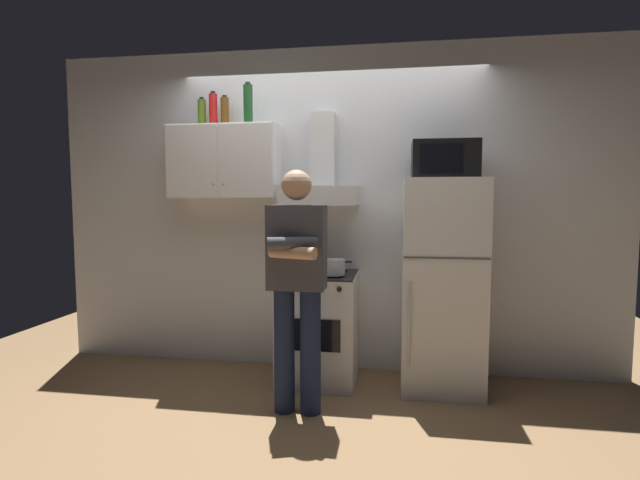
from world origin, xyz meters
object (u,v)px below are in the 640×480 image
at_px(microwave, 444,160).
at_px(bottle_olive_oil, 202,113).
at_px(person_standing, 297,282).
at_px(cooking_pot, 333,267).
at_px(upper_cabinet, 226,163).
at_px(bottle_beer_brown, 225,112).
at_px(refrigerator, 442,285).
at_px(bottle_soda_red, 213,110).
at_px(range_hood, 321,181).
at_px(stove_oven, 319,327).
at_px(bottle_wine_green, 248,104).

height_order(microwave, bottle_olive_oil, bottle_olive_oil).
bearing_deg(person_standing, bottle_olive_oil, 141.59).
bearing_deg(cooking_pot, upper_cabinet, 165.27).
xyz_separation_m(upper_cabinet, bottle_beer_brown, (-0.02, 0.04, 0.42)).
height_order(refrigerator, cooking_pot, refrigerator).
xyz_separation_m(bottle_olive_oil, bottle_soda_red, (0.10, -0.01, 0.02)).
relative_size(microwave, bottle_olive_oil, 1.98).
height_order(range_hood, refrigerator, range_hood).
distance_m(stove_oven, cooking_pot, 0.53).
height_order(range_hood, bottle_olive_oil, bottle_olive_oil).
xyz_separation_m(microwave, bottle_olive_oil, (-1.96, 0.14, 0.42)).
height_order(microwave, person_standing, microwave).
bearing_deg(stove_oven, range_hood, 90.00).
bearing_deg(range_hood, bottle_beer_brown, 177.00).
height_order(person_standing, bottle_beer_brown, bottle_beer_brown).
distance_m(person_standing, bottle_olive_oil, 1.76).
xyz_separation_m(bottle_wine_green, bottle_olive_oil, (-0.42, 0.06, -0.05)).
bearing_deg(stove_oven, refrigerator, 0.04).
relative_size(range_hood, microwave, 1.56).
bearing_deg(microwave, bottle_soda_red, 176.10).
xyz_separation_m(refrigerator, bottle_soda_red, (-1.86, 0.14, 1.39)).
distance_m(refrigerator, bottle_wine_green, 2.09).
relative_size(upper_cabinet, bottle_wine_green, 2.69).
xyz_separation_m(range_hood, refrigerator, (0.95, -0.13, -0.80)).
distance_m(microwave, bottle_soda_red, 1.91).
height_order(upper_cabinet, range_hood, range_hood).
height_order(cooking_pot, bottle_wine_green, bottle_wine_green).
relative_size(refrigerator, bottle_olive_oil, 6.61).
bearing_deg(bottle_beer_brown, range_hood, -3.00).
distance_m(bottle_beer_brown, bottle_soda_red, 0.10).
bearing_deg(refrigerator, bottle_beer_brown, 174.55).
bearing_deg(bottle_beer_brown, person_standing, -45.31).
distance_m(upper_cabinet, stove_oven, 1.55).
height_order(stove_oven, bottle_soda_red, bottle_soda_red).
relative_size(upper_cabinet, cooking_pot, 3.15).
distance_m(upper_cabinet, refrigerator, 2.00).
bearing_deg(bottle_olive_oil, upper_cabinet, -8.40).
bearing_deg(microwave, bottle_olive_oil, 175.99).
bearing_deg(range_hood, microwave, -6.46).
bearing_deg(bottle_wine_green, bottle_beer_brown, 162.51).
xyz_separation_m(refrigerator, microwave, (-0.00, 0.02, 0.94)).
xyz_separation_m(range_hood, cooking_pot, (0.13, -0.25, -0.66)).
relative_size(person_standing, bottle_soda_red, 5.78).
distance_m(range_hood, cooking_pot, 0.72).
height_order(refrigerator, bottle_olive_oil, bottle_olive_oil).
distance_m(person_standing, cooking_pot, 0.52).
height_order(cooking_pot, bottle_beer_brown, bottle_beer_brown).
xyz_separation_m(bottle_beer_brown, bottle_olive_oil, (-0.19, -0.01, -0.01)).
distance_m(refrigerator, bottle_olive_oil, 2.39).
relative_size(stove_oven, microwave, 1.82).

